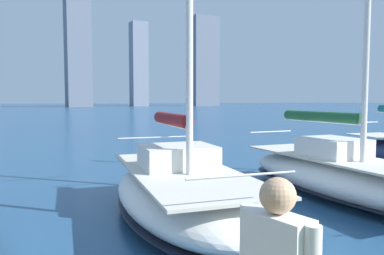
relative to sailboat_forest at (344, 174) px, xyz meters
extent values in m
cube|color=slate|center=(-72.40, -150.55, 20.09)|extent=(12.33, 7.52, 41.56)
cube|color=slate|center=(-41.42, -154.00, 17.80)|extent=(7.03, 6.69, 36.98)
cube|color=slate|center=(-14.51, -148.83, 26.22)|extent=(9.31, 11.75, 53.82)
cylinder|color=silver|center=(-6.18, -4.69, 1.10)|extent=(1.83, 0.31, 0.04)
ellipsoid|color=white|center=(0.00, 0.03, -0.14)|extent=(2.73, 8.28, 1.10)
ellipsoid|color=black|center=(0.00, 0.03, -0.44)|extent=(2.74, 8.32, 0.10)
cube|color=beige|center=(0.00, 0.03, 0.44)|extent=(2.26, 7.28, 0.06)
cube|color=silver|center=(-0.02, -0.46, 0.74)|extent=(1.51, 1.86, 0.55)
cylinder|color=silver|center=(-0.04, -1.07, 1.52)|extent=(0.26, 3.44, 0.12)
cylinder|color=#1E5633|center=(-0.04, -1.07, 1.64)|extent=(0.45, 3.17, 0.32)
cylinder|color=silver|center=(-0.14, -3.65, 0.96)|extent=(1.80, 0.11, 0.04)
ellipsoid|color=white|center=(5.00, -0.25, -0.13)|extent=(3.66, 7.17, 1.11)
ellipsoid|color=black|center=(5.00, -0.25, -0.44)|extent=(3.68, 7.21, 0.10)
cube|color=beige|center=(5.00, -0.25, 0.45)|extent=(3.05, 6.29, 0.06)
cube|color=silver|center=(4.95, -0.66, 0.76)|extent=(1.91, 1.70, 0.55)
cylinder|color=silver|center=(4.89, -1.18, 1.53)|extent=(0.44, 2.89, 0.12)
cylinder|color=maroon|center=(4.89, -1.18, 1.65)|extent=(0.61, 2.68, 0.32)
cylinder|color=silver|center=(5.35, 2.90, 0.97)|extent=(1.89, 0.25, 0.04)
cylinder|color=silver|center=(4.65, -3.33, 0.97)|extent=(2.18, 0.28, 0.04)
cylinder|color=white|center=(7.11, 5.66, 1.12)|extent=(0.10, 0.10, 0.63)
sphere|color=tan|center=(7.06, 5.93, 1.55)|extent=(0.24, 0.24, 0.24)
camera|label=1|loc=(8.54, 7.81, 2.16)|focal=35.00mm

